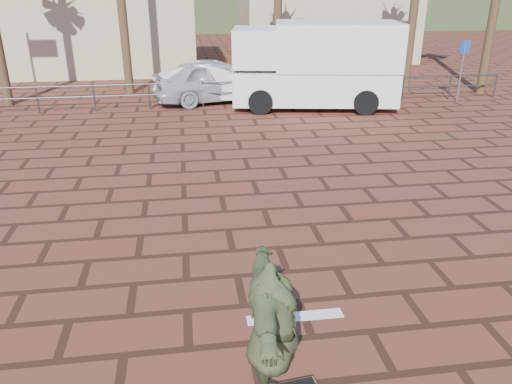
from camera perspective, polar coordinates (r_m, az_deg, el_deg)
ground at (r=8.30m, az=-2.11°, el=-9.55°), size 120.00×120.00×0.00m
paint_stripe at (r=7.42m, az=4.49°, el=-14.02°), size 1.40×0.22×0.01m
guardrail at (r=19.35m, az=-6.12°, el=11.53°), size 24.06×0.06×1.00m
building_west at (r=29.53m, az=-19.48°, el=17.46°), size 12.60×7.60×4.50m
building_east at (r=32.23m, az=7.89°, el=19.29°), size 10.60×6.60×5.00m
skateboarder at (r=5.59m, az=1.91°, el=-15.65°), size 0.82×2.17×1.72m
campervan at (r=19.32m, az=6.88°, el=14.38°), size 6.35×3.47×3.12m
car_silver at (r=20.33m, az=-4.71°, el=12.57°), size 5.22×3.12×1.66m
car_white at (r=20.35m, az=-4.66°, el=12.38°), size 4.87×2.52×1.53m
street_sign at (r=21.85m, az=22.59°, el=13.83°), size 0.47×0.16×2.35m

